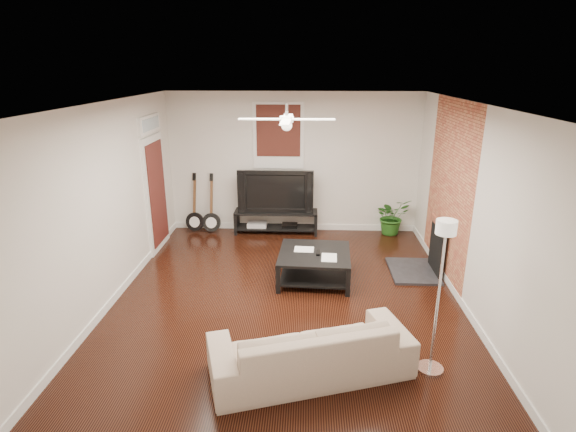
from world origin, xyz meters
The scene contains 14 objects.
room centered at (0.00, 0.00, 1.40)m, with size 5.01×6.01×2.81m.
brick_accent centered at (2.49, 1.00, 1.40)m, with size 0.02×2.20×2.80m, color #A64A35.
fireplace centered at (2.20, 1.00, 0.46)m, with size 0.80×1.10×0.92m, color black.
window_back centered at (-0.30, 2.97, 1.95)m, with size 1.00×0.06×1.30m, color #34160E.
door_left centered at (-2.46, 1.90, 1.25)m, with size 0.08×1.00×2.50m, color white.
tv_stand centered at (-0.35, 2.78, 0.23)m, with size 1.67×0.45×0.47m, color black.
tv centered at (-0.35, 2.80, 0.90)m, with size 1.50×0.20×0.86m, color black.
coffee_table centered at (0.41, 0.67, 0.23)m, with size 1.11×1.11×0.46m, color black.
sofa centered at (0.34, -1.67, 0.32)m, with size 2.19×0.86×0.64m, color tan.
floor_lamp centered at (1.69, -1.57, 0.90)m, with size 0.30×0.30×1.79m, color white, non-canonical shape.
potted_plant centered at (1.99, 2.82, 0.37)m, with size 0.67×0.58×0.75m, color #235C1A.
guitar_left centered at (-2.01, 2.75, 0.61)m, with size 0.38×0.27×1.22m, color black, non-canonical shape.
guitar_right centered at (-1.66, 2.72, 0.61)m, with size 0.38×0.27×1.22m, color black, non-canonical shape.
ceiling_fan centered at (0.00, 0.00, 2.60)m, with size 1.24×1.24×0.32m, color white, non-canonical shape.
Camera 1 is at (0.28, -5.94, 3.25)m, focal length 28.29 mm.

